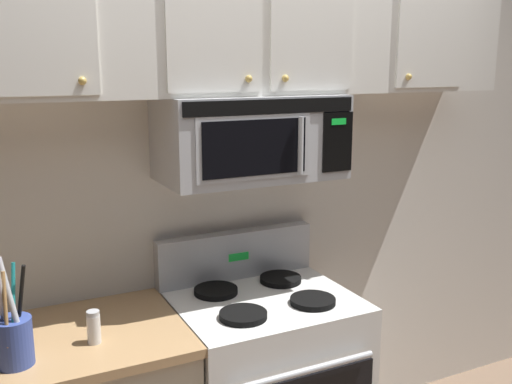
# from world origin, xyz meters

# --- Properties ---
(back_wall) EXTENTS (5.20, 0.10, 2.70)m
(back_wall) POSITION_xyz_m (0.00, 0.79, 1.35)
(back_wall) COLOR silver
(back_wall) RESTS_ON ground_plane
(over_range_microwave) EXTENTS (0.76, 0.43, 0.35)m
(over_range_microwave) POSITION_xyz_m (-0.00, 0.54, 1.58)
(over_range_microwave) COLOR #B7BABF
(upper_cabinets) EXTENTS (2.50, 0.36, 0.55)m
(upper_cabinets) POSITION_xyz_m (-0.00, 0.57, 2.02)
(upper_cabinets) COLOR white
(utensil_crock_blue) EXTENTS (0.12, 0.12, 0.38)m
(utensil_crock_blue) POSITION_xyz_m (-0.99, 0.28, 1.00)
(utensil_crock_blue) COLOR #384C9E
(utensil_crock_blue) RESTS_ON counter_segment
(salt_shaker) EXTENTS (0.05, 0.05, 0.12)m
(salt_shaker) POSITION_xyz_m (-0.73, 0.33, 0.96)
(salt_shaker) COLOR white
(salt_shaker) RESTS_ON counter_segment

